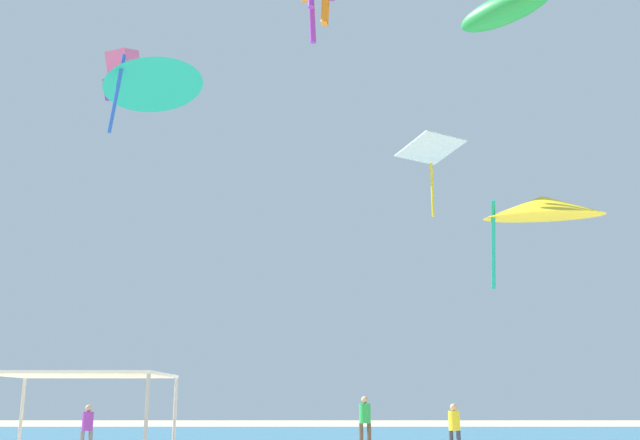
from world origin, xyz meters
The scene contains 10 objects.
ocean_strip centered at (0.00, 26.25, 0.01)m, with size 110.00×20.17×0.03m, color teal.
canopy_tent centered at (-3.63, -1.72, 2.12)m, with size 3.29×2.62×2.23m.
person_near_tent centered at (2.83, 13.63, 1.12)m, with size 0.49×0.45×1.91m.
person_leftmost centered at (5.62, 9.40, 0.96)m, with size 0.39×0.39×1.64m.
person_central centered at (-7.01, 9.70, 0.94)m, with size 0.38×0.38×1.60m.
kite_delta_yellow centered at (8.97, 8.59, 8.44)m, with size 4.79×4.84×3.49m.
kite_inflatable_green centered at (10.87, 18.10, 21.94)m, with size 5.19×5.20×2.15m.
kite_diamond_white centered at (7.04, 20.72, 14.84)m, with size 3.87×3.86×4.15m.
kite_box_pink centered at (-10.66, 22.91, 20.42)m, with size 1.99×2.16×3.37m.
kite_delta_teal centered at (-4.12, 4.23, 11.32)m, with size 4.25×4.24×2.74m.
Camera 1 is at (1.03, -16.05, 1.67)m, focal length 40.32 mm.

